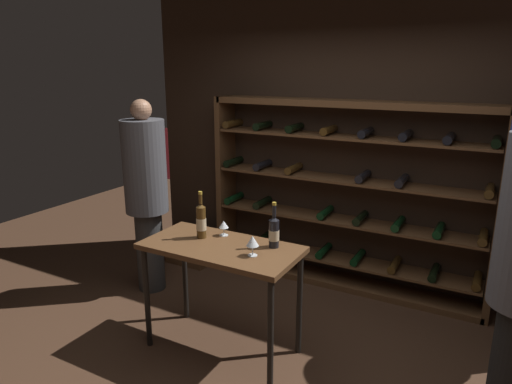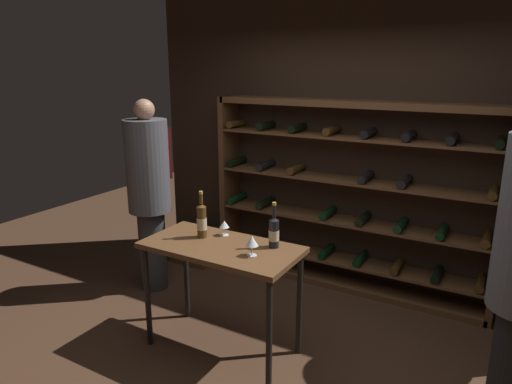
# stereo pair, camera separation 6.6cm
# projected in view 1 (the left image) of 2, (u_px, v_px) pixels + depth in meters

# --- Properties ---
(ground_plane) EXTENTS (9.66, 9.66, 0.00)m
(ground_plane) POSITION_uv_depth(u_px,v_px,m) (268.00, 375.00, 3.30)
(ground_plane) COLOR #472D1E
(back_wall) EXTENTS (4.59, 0.10, 2.94)m
(back_wall) POSITION_uv_depth(u_px,v_px,m) (356.00, 138.00, 4.46)
(back_wall) COLOR #332319
(back_wall) RESTS_ON ground
(wine_rack) EXTENTS (2.75, 0.32, 1.84)m
(wine_rack) POSITION_uv_depth(u_px,v_px,m) (345.00, 197.00, 4.44)
(wine_rack) COLOR brown
(wine_rack) RESTS_ON ground
(tasting_table) EXTENTS (1.17, 0.58, 0.87)m
(tasting_table) POSITION_uv_depth(u_px,v_px,m) (221.00, 258.00, 3.41)
(tasting_table) COLOR brown
(tasting_table) RESTS_ON ground
(person_host_in_suit) EXTENTS (0.40, 0.40, 1.86)m
(person_host_in_suit) POSITION_uv_depth(u_px,v_px,m) (146.00, 188.00, 4.33)
(person_host_in_suit) COLOR #303030
(person_host_in_suit) RESTS_ON ground
(wine_crate) EXTENTS (0.48, 0.34, 0.33)m
(wine_crate) POSITION_uv_depth(u_px,v_px,m) (191.00, 247.00, 5.19)
(wine_crate) COLOR brown
(wine_crate) RESTS_ON ground
(wine_bottle_black_capsule) EXTENTS (0.08, 0.08, 0.37)m
(wine_bottle_black_capsule) POSITION_uv_depth(u_px,v_px,m) (201.00, 221.00, 3.50)
(wine_bottle_black_capsule) COLOR #4C3314
(wine_bottle_black_capsule) RESTS_ON tasting_table
(wine_bottle_amber_reserve) EXTENTS (0.08, 0.08, 0.34)m
(wine_bottle_amber_reserve) POSITION_uv_depth(u_px,v_px,m) (274.00, 232.00, 3.32)
(wine_bottle_amber_reserve) COLOR black
(wine_bottle_amber_reserve) RESTS_ON tasting_table
(wine_glass_stemmed_center) EXTENTS (0.08, 0.08, 0.12)m
(wine_glass_stemmed_center) POSITION_uv_depth(u_px,v_px,m) (224.00, 225.00, 3.56)
(wine_glass_stemmed_center) COLOR silver
(wine_glass_stemmed_center) RESTS_ON tasting_table
(wine_glass_stemmed_left) EXTENTS (0.09, 0.09, 0.15)m
(wine_glass_stemmed_left) POSITION_uv_depth(u_px,v_px,m) (253.00, 242.00, 3.17)
(wine_glass_stemmed_left) COLOR silver
(wine_glass_stemmed_left) RESTS_ON tasting_table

